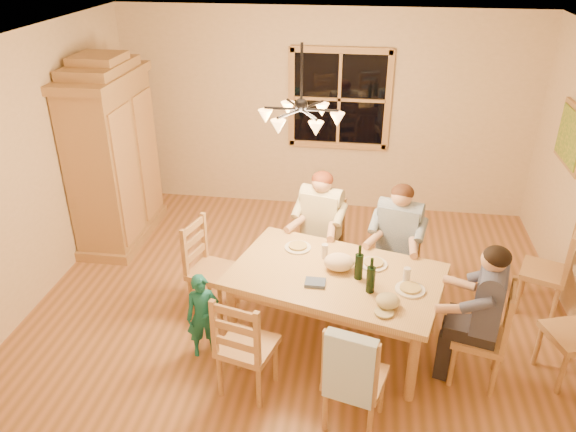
% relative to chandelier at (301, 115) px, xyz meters
% --- Properties ---
extents(floor, '(5.50, 5.50, 0.00)m').
position_rel_chandelier_xyz_m(floor, '(0.00, 0.00, -2.08)').
color(floor, '#8D5E33').
rests_on(floor, ground).
extents(ceiling, '(5.50, 5.00, 0.02)m').
position_rel_chandelier_xyz_m(ceiling, '(0.00, 0.00, 0.62)').
color(ceiling, white).
rests_on(ceiling, wall_back).
extents(wall_back, '(5.50, 0.02, 2.70)m').
position_rel_chandelier_xyz_m(wall_back, '(0.00, 2.50, -0.73)').
color(wall_back, beige).
rests_on(wall_back, floor).
extents(wall_left, '(0.02, 5.00, 2.70)m').
position_rel_chandelier_xyz_m(wall_left, '(-2.75, 0.00, -0.73)').
color(wall_left, beige).
rests_on(wall_left, floor).
extents(window, '(1.30, 0.06, 1.30)m').
position_rel_chandelier_xyz_m(window, '(0.20, 2.47, -0.53)').
color(window, black).
rests_on(window, wall_back).
extents(painting, '(0.06, 0.78, 0.64)m').
position_rel_chandelier_xyz_m(painting, '(2.71, 1.20, -0.48)').
color(painting, '#A57E47').
rests_on(painting, wall_right).
extents(chandelier, '(0.77, 0.68, 0.71)m').
position_rel_chandelier_xyz_m(chandelier, '(0.00, 0.00, 0.00)').
color(chandelier, black).
rests_on(chandelier, ceiling).
extents(armoire, '(0.66, 1.40, 2.30)m').
position_rel_chandelier_xyz_m(armoire, '(-2.42, 1.19, -1.02)').
color(armoire, '#A57E47').
rests_on(armoire, floor).
extents(dining_table, '(2.10, 1.58, 0.76)m').
position_rel_chandelier_xyz_m(dining_table, '(0.39, -0.48, -1.42)').
color(dining_table, tan).
rests_on(dining_table, floor).
extents(chair_far_left, '(0.53, 0.52, 0.99)m').
position_rel_chandelier_xyz_m(chair_far_left, '(0.16, 0.49, -1.77)').
color(chair_far_left, '#AA7C4B').
rests_on(chair_far_left, floor).
extents(chair_far_right, '(0.53, 0.52, 0.99)m').
position_rel_chandelier_xyz_m(chair_far_right, '(0.97, 0.29, -1.77)').
color(chair_far_right, '#AA7C4B').
rests_on(chair_far_right, floor).
extents(chair_near_left, '(0.53, 0.52, 0.99)m').
position_rel_chandelier_xyz_m(chair_near_left, '(-0.28, -1.21, -1.77)').
color(chair_near_left, '#AA7C4B').
rests_on(chair_near_left, floor).
extents(chair_near_right, '(0.53, 0.52, 0.99)m').
position_rel_chandelier_xyz_m(chair_near_right, '(0.62, -1.45, -1.77)').
color(chair_near_right, '#AA7C4B').
rests_on(chair_near_right, floor).
extents(chair_end_left, '(0.52, 0.53, 0.99)m').
position_rel_chandelier_xyz_m(chair_end_left, '(-0.86, -0.15, -1.77)').
color(chair_end_left, '#AA7C4B').
rests_on(chair_end_left, floor).
extents(chair_end_right, '(0.52, 0.53, 0.99)m').
position_rel_chandelier_xyz_m(chair_end_right, '(1.65, -0.80, -1.77)').
color(chair_end_right, '#AA7C4B').
rests_on(chair_end_right, floor).
extents(adult_woman, '(0.47, 0.50, 0.87)m').
position_rel_chandelier_xyz_m(adult_woman, '(0.16, 0.49, -1.24)').
color(adult_woman, beige).
rests_on(adult_woman, floor).
extents(adult_plaid_man, '(0.47, 0.50, 0.87)m').
position_rel_chandelier_xyz_m(adult_plaid_man, '(0.97, 0.29, -1.24)').
color(adult_plaid_man, '#2D517E').
rests_on(adult_plaid_man, floor).
extents(adult_slate_man, '(0.50, 0.47, 0.87)m').
position_rel_chandelier_xyz_m(adult_slate_man, '(1.65, -0.80, -1.24)').
color(adult_slate_man, '#444B6D').
rests_on(adult_slate_man, floor).
extents(towel, '(0.39, 0.19, 0.58)m').
position_rel_chandelier_xyz_m(towel, '(0.58, -1.63, -1.38)').
color(towel, '#B9D7FA').
rests_on(towel, chair_near_right).
extents(wine_bottle_a, '(0.08, 0.08, 0.33)m').
position_rel_chandelier_xyz_m(wine_bottle_a, '(0.59, -0.52, -1.15)').
color(wine_bottle_a, black).
rests_on(wine_bottle_a, dining_table).
extents(wine_bottle_b, '(0.08, 0.08, 0.33)m').
position_rel_chandelier_xyz_m(wine_bottle_b, '(0.70, -0.72, -1.15)').
color(wine_bottle_b, black).
rests_on(wine_bottle_b, dining_table).
extents(plate_woman, '(0.26, 0.26, 0.02)m').
position_rel_chandelier_xyz_m(plate_woman, '(-0.01, -0.09, -1.31)').
color(plate_woman, white).
rests_on(plate_woman, dining_table).
extents(plate_plaid, '(0.26, 0.26, 0.02)m').
position_rel_chandelier_xyz_m(plate_plaid, '(0.73, -0.29, -1.31)').
color(plate_plaid, white).
rests_on(plate_plaid, dining_table).
extents(plate_slate, '(0.26, 0.26, 0.02)m').
position_rel_chandelier_xyz_m(plate_slate, '(1.04, -0.65, -1.31)').
color(plate_slate, white).
rests_on(plate_slate, dining_table).
extents(wine_glass_a, '(0.06, 0.06, 0.14)m').
position_rel_chandelier_xyz_m(wine_glass_a, '(0.27, -0.21, -1.25)').
color(wine_glass_a, silver).
rests_on(wine_glass_a, dining_table).
extents(wine_glass_b, '(0.06, 0.06, 0.14)m').
position_rel_chandelier_xyz_m(wine_glass_b, '(1.02, -0.52, -1.25)').
color(wine_glass_b, silver).
rests_on(wine_glass_b, dining_table).
extents(cap, '(0.20, 0.20, 0.11)m').
position_rel_chandelier_xyz_m(cap, '(0.85, -0.91, -1.26)').
color(cap, tan).
rests_on(cap, dining_table).
extents(napkin, '(0.21, 0.18, 0.03)m').
position_rel_chandelier_xyz_m(napkin, '(0.22, -0.67, -1.30)').
color(napkin, '#465781').
rests_on(napkin, dining_table).
extents(cloth_bundle, '(0.28, 0.22, 0.15)m').
position_rel_chandelier_xyz_m(cloth_bundle, '(0.41, -0.40, -1.24)').
color(cloth_bundle, beige).
rests_on(cloth_bundle, dining_table).
extents(child, '(0.36, 0.30, 0.84)m').
position_rel_chandelier_xyz_m(child, '(-0.78, -0.83, -1.66)').
color(child, '#176A68').
rests_on(child, floor).
extents(chair_spare_front, '(0.54, 0.55, 0.99)m').
position_rel_chandelier_xyz_m(chair_spare_front, '(2.45, -0.67, -1.77)').
color(chair_spare_front, '#AA7C4B').
rests_on(chair_spare_front, floor).
extents(chair_spare_back, '(0.55, 0.56, 0.99)m').
position_rel_chandelier_xyz_m(chair_spare_back, '(2.45, 0.33, -1.77)').
color(chair_spare_back, '#AA7C4B').
rests_on(chair_spare_back, floor).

